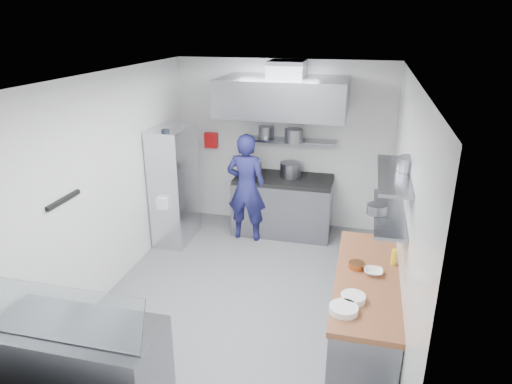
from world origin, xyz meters
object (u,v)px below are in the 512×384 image
(gas_range, at_px, (283,206))
(display_case, at_px, (82,366))
(chef, at_px, (246,188))
(wire_rack, at_px, (175,185))

(gas_range, height_order, display_case, gas_range)
(gas_range, xyz_separation_m, display_case, (-1.10, -4.10, -0.03))
(chef, relative_size, wire_rack, 0.95)
(gas_range, xyz_separation_m, chef, (-0.53, -0.39, 0.43))
(chef, relative_size, display_case, 1.17)
(chef, bearing_deg, display_case, 83.78)
(wire_rack, bearing_deg, chef, 14.08)
(display_case, bearing_deg, gas_range, 74.98)
(chef, bearing_deg, wire_rack, 16.60)
(gas_range, height_order, chef, chef)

